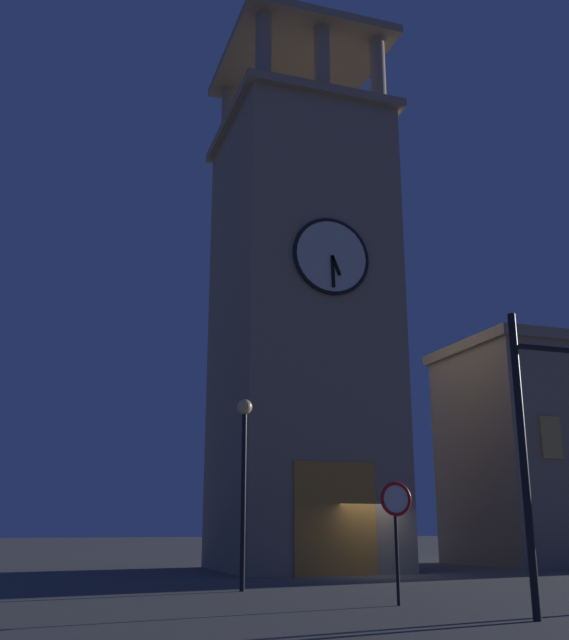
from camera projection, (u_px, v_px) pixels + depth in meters
name	position (u px, v px, depth m)	size (l,w,h in m)	color
ground_plane	(376.00, 576.00, 26.50)	(200.00, 200.00, 0.00)	#56544F
clocktower	(300.00, 321.00, 32.41)	(7.21, 7.84, 25.60)	gray
street_lamp	(244.00, 455.00, 20.98)	(0.44, 0.44, 5.24)	black
no_horn_sign	(396.00, 508.00, 16.93)	(0.78, 0.14, 2.69)	black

